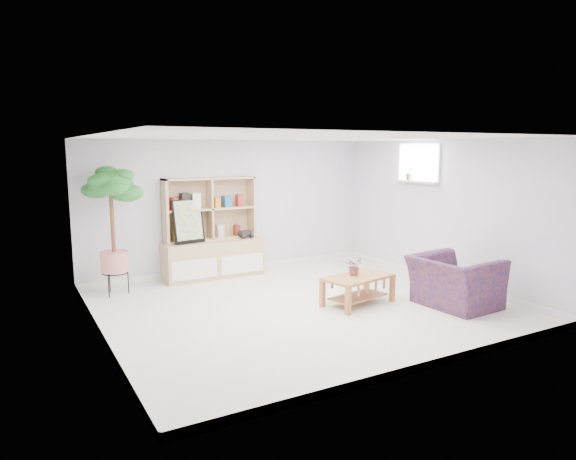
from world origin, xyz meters
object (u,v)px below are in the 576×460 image
storage_unit (212,228)px  floor_tree (113,231)px  armchair (455,278)px  coffee_table (358,290)px

storage_unit → floor_tree: size_ratio=0.88×
storage_unit → armchair: 4.12m
coffee_table → storage_unit: bearing=104.5°
storage_unit → floor_tree: 1.76m
coffee_table → armchair: (1.14, -0.76, 0.20)m
storage_unit → armchair: bearing=-54.1°
floor_tree → armchair: 5.14m
storage_unit → floor_tree: floor_tree is taller
floor_tree → armchair: floor_tree is taller
storage_unit → floor_tree: (-1.73, -0.31, 0.12)m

